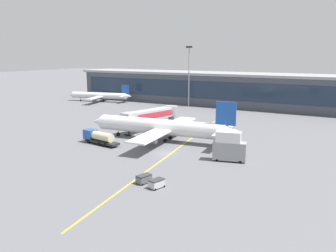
{
  "coord_description": "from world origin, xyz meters",
  "views": [
    {
      "loc": [
        38.39,
        -66.33,
        22.08
      ],
      "look_at": [
        -3.4,
        8.08,
        4.5
      ],
      "focal_mm": 37.7,
      "sensor_mm": 36.0,
      "label": 1
    }
  ],
  "objects_px": {
    "main_airliner": "(161,127)",
    "fuel_tanker": "(99,137)",
    "baggage_cart_0": "(144,179)",
    "baggage_cart_1": "(157,183)",
    "catering_lift": "(229,147)",
    "commuter_jet_near": "(100,95)"
  },
  "relations": [
    {
      "from": "baggage_cart_1",
      "to": "baggage_cart_0",
      "type": "bearing_deg",
      "value": 165.15
    },
    {
      "from": "main_airliner",
      "to": "fuel_tanker",
      "type": "bearing_deg",
      "value": -137.46
    },
    {
      "from": "main_airliner",
      "to": "fuel_tanker",
      "type": "distance_m",
      "value": 15.97
    },
    {
      "from": "baggage_cart_0",
      "to": "commuter_jet_near",
      "type": "bearing_deg",
      "value": 134.03
    },
    {
      "from": "fuel_tanker",
      "to": "commuter_jet_near",
      "type": "xyz_separation_m",
      "value": [
        -51.42,
        61.4,
        1.15
      ]
    },
    {
      "from": "catering_lift",
      "to": "baggage_cart_0",
      "type": "height_order",
      "value": "catering_lift"
    },
    {
      "from": "catering_lift",
      "to": "baggage_cart_1",
      "type": "relative_size",
      "value": 2.43
    },
    {
      "from": "baggage_cart_0",
      "to": "baggage_cart_1",
      "type": "relative_size",
      "value": 1.0
    },
    {
      "from": "main_airliner",
      "to": "baggage_cart_0",
      "type": "xyz_separation_m",
      "value": [
        12.85,
        -27.91,
        -2.84
      ]
    },
    {
      "from": "fuel_tanker",
      "to": "baggage_cart_0",
      "type": "distance_m",
      "value": 29.97
    },
    {
      "from": "catering_lift",
      "to": "baggage_cart_0",
      "type": "bearing_deg",
      "value": -113.47
    },
    {
      "from": "baggage_cart_0",
      "to": "baggage_cart_1",
      "type": "distance_m",
      "value": 3.2
    },
    {
      "from": "main_airliner",
      "to": "baggage_cart_1",
      "type": "height_order",
      "value": "main_airliner"
    },
    {
      "from": "main_airliner",
      "to": "fuel_tanker",
      "type": "height_order",
      "value": "main_airliner"
    },
    {
      "from": "main_airliner",
      "to": "baggage_cart_1",
      "type": "relative_size",
      "value": 14.28
    },
    {
      "from": "main_airliner",
      "to": "baggage_cart_1",
      "type": "xyz_separation_m",
      "value": [
        15.94,
        -28.73,
        -2.84
      ]
    },
    {
      "from": "main_airliner",
      "to": "fuel_tanker",
      "type": "xyz_separation_m",
      "value": [
        -11.69,
        -10.72,
        -1.88
      ]
    },
    {
      "from": "baggage_cart_0",
      "to": "catering_lift",
      "type": "bearing_deg",
      "value": 66.53
    },
    {
      "from": "baggage_cart_1",
      "to": "main_airliner",
      "type": "bearing_deg",
      "value": 119.03
    },
    {
      "from": "catering_lift",
      "to": "fuel_tanker",
      "type": "bearing_deg",
      "value": -176.02
    },
    {
      "from": "main_airliner",
      "to": "baggage_cart_1",
      "type": "distance_m",
      "value": 32.98
    },
    {
      "from": "main_airliner",
      "to": "catering_lift",
      "type": "relative_size",
      "value": 5.87
    }
  ]
}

